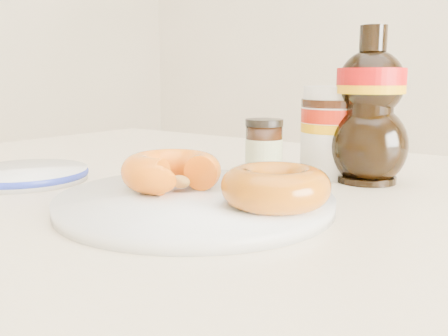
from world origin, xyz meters
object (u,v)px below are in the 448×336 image
Objects in this scene: syrup_bottle at (370,106)px; nutella_jar at (333,128)px; donut_whole at (276,187)px; plate at (195,201)px; donut_bitten at (171,171)px; dark_jar at (264,150)px; blue_rim_saucer at (26,174)px; dining_table at (267,272)px.

nutella_jar is at bearing 170.51° from syrup_bottle.
donut_whole is 0.53× the size of syrup_bottle.
plate is 2.61× the size of donut_bitten.
dark_jar reaches higher than blue_rim_saucer.
donut_bitten is 1.06× the size of donut_whole.
syrup_bottle is at bearing 68.16° from plate.
dining_table is at bearing 126.78° from donut_whole.
donut_bitten is at bearing -144.93° from dining_table.
blue_rim_saucer is at bearing 173.17° from donut_bitten.
donut_bitten is at bearing -109.49° from nutella_jar.
syrup_bottle is at bearing -9.49° from nutella_jar.
nutella_jar reaches higher than dark_jar.
donut_bitten is 0.90× the size of nutella_jar.
dining_table is 11.46× the size of nutella_jar.
donut_bitten is 0.16m from dark_jar.
plate is at bearing -29.26° from donut_bitten.
donut_whole is 1.30× the size of dark_jar.
blue_rim_saucer is (-0.27, -0.03, 0.00)m from plate.
plate is at bearing -82.00° from dark_jar.
plate is 1.79× the size of blue_rim_saucer.
plate is 0.27m from syrup_bottle.
donut_bitten reaches higher than plate.
dark_jar is (-0.11, 0.16, 0.01)m from donut_whole.
dark_jar is (-0.12, -0.06, -0.06)m from syrup_bottle.
blue_rim_saucer is at bearing -174.15° from plate.
donut_bitten is at bearing 9.35° from blue_rim_saucer.
syrup_bottle is (0.14, 0.22, 0.07)m from donut_bitten.
dark_jar is at bearing -151.93° from syrup_bottle.
nutella_jar is 0.06m from syrup_bottle.
donut_bitten is 0.25m from nutella_jar.
dining_table is 0.25m from syrup_bottle.
nutella_jar is at bearing 101.97° from donut_whole.
syrup_bottle is 0.15m from dark_jar.
plate reaches higher than dining_table.
donut_bitten is at bearing -121.18° from syrup_bottle.
donut_whole reaches higher than dining_table.
blue_rim_saucer is at bearing -138.75° from nutella_jar.
donut_bitten is at bearing -179.12° from donut_whole.
donut_whole is at bearing -15.30° from donut_bitten.
dining_table is at bearing 18.89° from donut_bitten.
dining_table is 12.77× the size of donut_bitten.
plate is 2.34× the size of nutella_jar.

